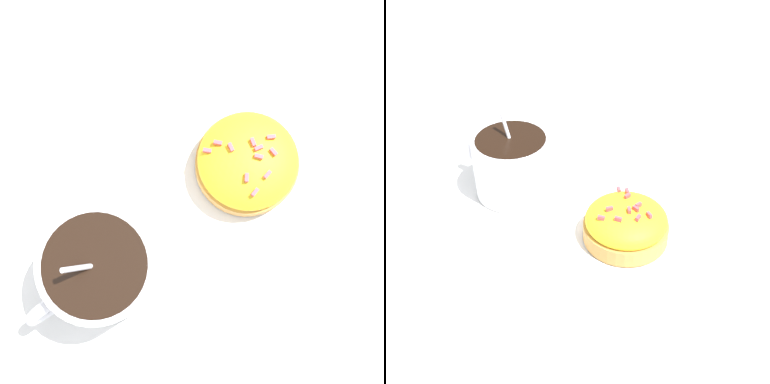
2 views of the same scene
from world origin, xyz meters
TOP-DOWN VIEW (x-y plane):
  - ground_plane at (0.00, 0.00)m, footprint 3.00×3.00m
  - paper_napkin at (0.00, 0.00)m, footprint 0.36×0.35m
  - coffee_cup at (-0.07, 0.01)m, footprint 0.11×0.09m
  - frosted_pastry at (0.07, 0.00)m, footprint 0.09×0.09m

SIDE VIEW (x-z plane):
  - ground_plane at x=0.00m, z-range 0.00..0.00m
  - paper_napkin at x=0.00m, z-range 0.00..0.00m
  - frosted_pastry at x=0.07m, z-range 0.00..0.04m
  - coffee_cup at x=-0.07m, z-range -0.01..0.09m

